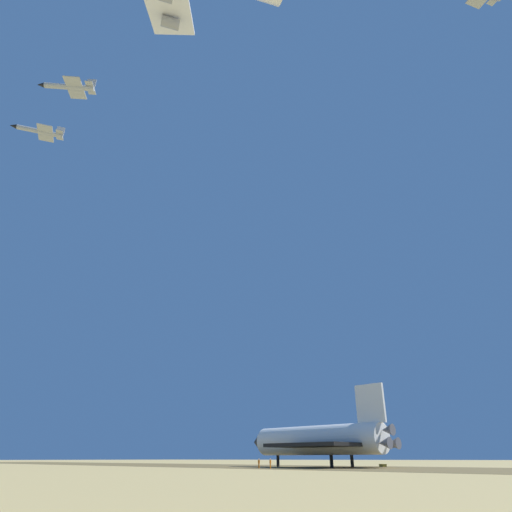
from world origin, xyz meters
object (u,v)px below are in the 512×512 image
at_px(ground_support_crate, 383,465).
at_px(space_shuttle, 316,440).
at_px(ground_crew_mid_fuselage, 259,463).
at_px(chase_jet_left_wing, 69,87).
at_px(chase_jet_right_wing, 40,131).
at_px(ground_crew_near_nose, 270,463).

bearing_deg(ground_support_crate, space_shuttle, 52.64).
bearing_deg(ground_crew_mid_fuselage, chase_jet_left_wing, 163.78).
xyz_separation_m(space_shuttle, ground_crew_mid_fuselage, (4.76, 15.79, -4.41)).
bearing_deg(chase_jet_left_wing, space_shuttle, -171.89).
distance_m(chase_jet_left_wing, ground_support_crate, 124.18).
distance_m(ground_crew_mid_fuselage, ground_support_crate, 32.49).
xyz_separation_m(chase_jet_right_wing, ground_crew_near_nose, (-67.41, -23.37, -92.46)).
bearing_deg(ground_crew_mid_fuselage, chase_jet_right_wing, 147.43).
height_order(chase_jet_left_wing, ground_support_crate, chase_jet_left_wing).
relative_size(ground_crew_near_nose, ground_support_crate, 0.98).
height_order(chase_jet_left_wing, chase_jet_right_wing, chase_jet_left_wing).
bearing_deg(chase_jet_right_wing, ground_support_crate, 162.29).
relative_size(chase_jet_left_wing, chase_jet_right_wing, 0.99).
height_order(chase_jet_right_wing, ground_crew_near_nose, chase_jet_right_wing).
height_order(space_shuttle, ground_support_crate, space_shuttle).
height_order(chase_jet_left_wing, ground_crew_mid_fuselage, chase_jet_left_wing).
bearing_deg(space_shuttle, ground_support_crate, -115.01).
xyz_separation_m(ground_crew_mid_fuselage, ground_support_crate, (-14.78, -28.92, -0.64)).
xyz_separation_m(space_shuttle, chase_jet_left_wing, (45.21, 47.62, 88.11)).
relative_size(ground_crew_near_nose, ground_crew_mid_fuselage, 1.00).
relative_size(space_shuttle, chase_jet_left_wing, 2.82).
relative_size(chase_jet_left_wing, ground_crew_near_nose, 7.93).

